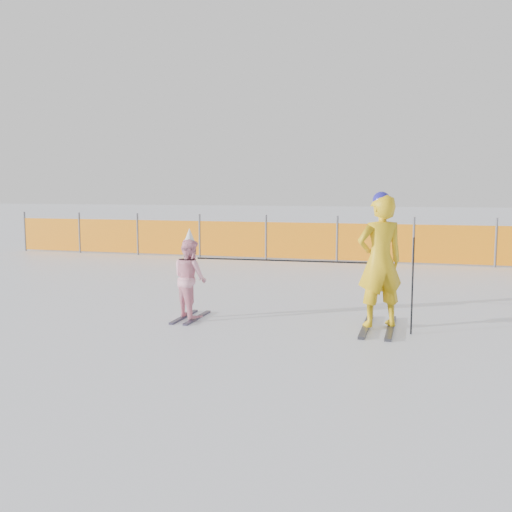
# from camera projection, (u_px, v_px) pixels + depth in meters

# --- Properties ---
(ground) EXTENTS (120.00, 120.00, 0.00)m
(ground) POSITION_uv_depth(u_px,v_px,m) (246.00, 332.00, 7.86)
(ground) COLOR white
(ground) RESTS_ON ground
(adult) EXTENTS (0.80, 1.39, 1.93)m
(adult) POSITION_uv_depth(u_px,v_px,m) (380.00, 261.00, 7.94)
(adult) COLOR black
(adult) RESTS_ON ground
(child) EXTENTS (0.73, 0.96, 1.38)m
(child) POSITION_uv_depth(u_px,v_px,m) (190.00, 277.00, 8.62)
(child) COLOR black
(child) RESTS_ON ground
(ski_poles) EXTENTS (3.14, 0.22, 1.32)m
(ski_poles) POSITION_uv_depth(u_px,v_px,m) (324.00, 269.00, 8.06)
(ski_poles) COLOR black
(ski_poles) RESTS_ON ground
(safety_fence) EXTENTS (15.05, 0.06, 1.25)m
(safety_fence) POSITION_uv_depth(u_px,v_px,m) (248.00, 239.00, 16.15)
(safety_fence) COLOR #595960
(safety_fence) RESTS_ON ground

